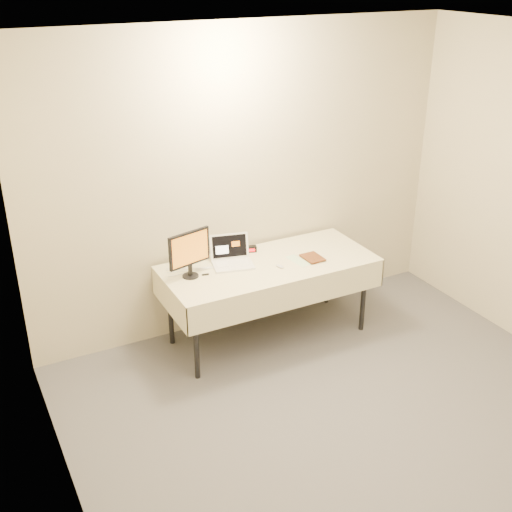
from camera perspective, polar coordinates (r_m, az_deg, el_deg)
name	(u,v)px	position (r m, az deg, el deg)	size (l,w,h in m)	color
ground	(416,483)	(4.59, 14.03, -19.03)	(5.00, 5.00, 0.00)	#3E3E43
back_wall	(245,181)	(5.69, -0.98, 6.71)	(4.00, 0.10, 2.70)	#C1B79C
table	(269,269)	(5.57, 1.16, -1.20)	(1.86, 0.81, 0.74)	black
laptop	(232,257)	(5.52, -2.19, -0.11)	(0.40, 0.37, 0.23)	silver
monitor	(189,251)	(5.24, -5.95, 0.47)	(0.38, 0.17, 0.40)	black
book	(306,250)	(5.56, 4.42, 0.55)	(0.15, 0.02, 0.21)	brown
alarm_clock	(249,249)	(5.75, -0.59, 0.63)	(0.14, 0.09, 0.05)	black
clicker	(280,266)	(5.47, 2.13, -0.91)	(0.04, 0.08, 0.02)	#BBBBBE
paper_form	(298,261)	(5.60, 3.77, -0.42)	(0.10, 0.25, 0.00)	#B3D8AC
usb_dongle	(205,275)	(5.35, -4.53, -1.65)	(0.06, 0.02, 0.01)	black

